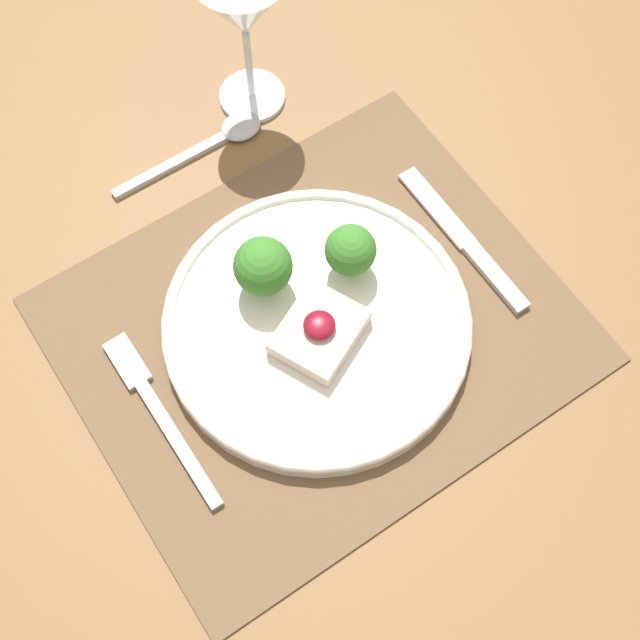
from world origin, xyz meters
name	(u,v)px	position (x,y,z in m)	size (l,w,h in m)	color
ground_plane	(318,507)	(0.00, 0.00, 0.00)	(8.00, 8.00, 0.00)	brown
dining_table	(317,359)	(0.00, 0.00, 0.66)	(1.44, 1.23, 0.73)	brown
placemat	(317,329)	(0.00, 0.00, 0.73)	(0.45, 0.38, 0.00)	brown
dinner_plate	(318,317)	(0.00, 0.00, 0.75)	(0.29, 0.29, 0.08)	silver
fork	(156,407)	(-0.17, 0.01, 0.74)	(0.02, 0.19, 0.01)	#B2B2B7
knife	(471,248)	(0.17, -0.01, 0.74)	(0.02, 0.19, 0.01)	#B2B2B7
spoon	(219,138)	(0.04, 0.24, 0.74)	(0.18, 0.04, 0.01)	#B2B2B7
wine_glass_near	(243,12)	(0.10, 0.27, 0.86)	(0.09, 0.09, 0.17)	white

